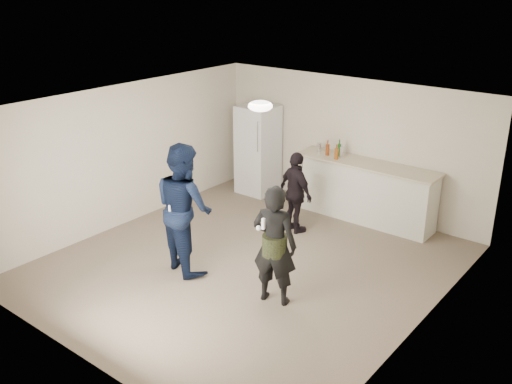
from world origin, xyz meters
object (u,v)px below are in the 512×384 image
Objects in this scene: fridge at (258,150)px; shaker at (319,147)px; counter at (364,192)px; man at (184,208)px; woman at (275,245)px; spectator at (296,193)px.

shaker is at bearing 5.10° from fridge.
man is at bearing -110.34° from counter.
fridge reaches higher than shaker.
woman reaches higher than spectator.
shaker is at bearing -81.88° from woman.
woman is at bearing -83.08° from counter.
woman is at bearing -48.81° from fridge.
spectator is (1.72, -1.13, -0.18)m from fridge.
man is (1.16, -3.25, 0.09)m from fridge.
fridge is 4.22m from woman.
fridge is 1.06× the size of woman.
woman is (2.78, -3.18, -0.05)m from fridge.
man is at bearing -70.36° from fridge.
shaker is at bearing 177.06° from counter.
counter is 1.44× the size of fridge.
man is 1.17× the size of woman.
shaker is 0.09× the size of man.
spectator is at bearing -74.47° from shaker.
shaker is 0.12× the size of spectator.
fridge is at bearing -178.32° from counter.
counter is 3.29m from woman.
man is at bearing 95.87° from spectator.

